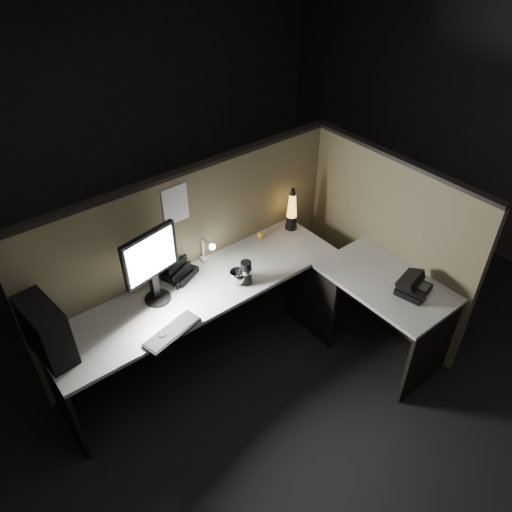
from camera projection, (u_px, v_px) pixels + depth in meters
floor at (266, 393)px, 3.82m from camera, size 6.00×6.00×0.00m
room_shell at (269, 216)px, 2.83m from camera, size 6.00×6.00×6.00m
partition_back at (192, 258)px, 3.94m from camera, size 2.66×0.06×1.50m
partition_right at (385, 244)px, 4.08m from camera, size 0.06×1.66×1.50m
desk at (264, 310)px, 3.71m from camera, size 2.60×1.60×0.73m
pc_tower at (46, 331)px, 3.06m from camera, size 0.22×0.41×0.41m
monitor at (151, 261)px, 3.39m from camera, size 0.44×0.19×0.57m
keyboard at (172, 332)px, 3.32m from camera, size 0.44×0.23×0.02m
mouse at (163, 337)px, 3.28m from camera, size 0.10×0.08×0.03m
clip_lamp at (208, 251)px, 3.81m from camera, size 0.05×0.19×0.24m
organizer at (179, 271)px, 3.78m from camera, size 0.29×0.28×0.17m
lava_lamp at (292, 212)px, 4.20m from camera, size 0.10×0.10×0.39m
travel_mug at (246, 273)px, 3.67m from camera, size 0.09×0.09×0.20m
steel_mug at (238, 277)px, 3.70m from camera, size 0.16×0.16×0.11m
figurine at (261, 235)px, 4.14m from camera, size 0.05×0.05×0.05m
pinned_paper at (175, 205)px, 3.53m from camera, size 0.20×0.00×0.29m
desk_phone at (412, 286)px, 3.62m from camera, size 0.27×0.27×0.14m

